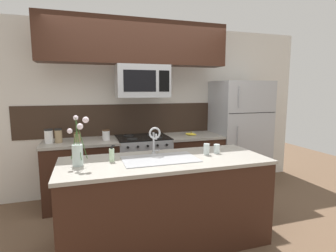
{
  "coord_description": "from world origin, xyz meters",
  "views": [
    {
      "loc": [
        -0.81,
        -2.85,
        1.62
      ],
      "look_at": [
        0.19,
        0.27,
        1.16
      ],
      "focal_mm": 28.0,
      "sensor_mm": 36.0,
      "label": 1
    }
  ],
  "objects_px": {
    "sink_faucet": "(155,137)",
    "spare_glass": "(217,149)",
    "microwave": "(142,81)",
    "flower_vase": "(78,150)",
    "storage_jar_squat": "(106,135)",
    "banana_bunch": "(191,134)",
    "storage_jar_tall": "(49,136)",
    "stove_range": "(143,167)",
    "storage_jar_medium": "(59,136)",
    "refrigerator": "(238,134)",
    "storage_jar_short": "(77,137)",
    "drinking_glass": "(206,149)",
    "dish_soap_bottle": "(112,155)"
  },
  "relations": [
    {
      "from": "sink_faucet",
      "to": "spare_glass",
      "type": "distance_m",
      "value": 0.71
    },
    {
      "from": "microwave",
      "to": "flower_vase",
      "type": "xyz_separation_m",
      "value": [
        -0.88,
        -1.21,
        -0.68
      ]
    },
    {
      "from": "storage_jar_squat",
      "to": "banana_bunch",
      "type": "height_order",
      "value": "storage_jar_squat"
    },
    {
      "from": "storage_jar_tall",
      "to": "sink_faucet",
      "type": "bearing_deg",
      "value": -40.66
    },
    {
      "from": "stove_range",
      "to": "storage_jar_medium",
      "type": "height_order",
      "value": "storage_jar_medium"
    },
    {
      "from": "refrigerator",
      "to": "banana_bunch",
      "type": "bearing_deg",
      "value": -174.9
    },
    {
      "from": "refrigerator",
      "to": "storage_jar_short",
      "type": "distance_m",
      "value": 2.56
    },
    {
      "from": "sink_faucet",
      "to": "drinking_glass",
      "type": "distance_m",
      "value": 0.58
    },
    {
      "from": "storage_jar_medium",
      "to": "sink_faucet",
      "type": "bearing_deg",
      "value": -43.67
    },
    {
      "from": "storage_jar_tall",
      "to": "drinking_glass",
      "type": "xyz_separation_m",
      "value": [
        1.72,
        -1.2,
        -0.03
      ]
    },
    {
      "from": "dish_soap_bottle",
      "to": "spare_glass",
      "type": "height_order",
      "value": "dish_soap_bottle"
    },
    {
      "from": "flower_vase",
      "to": "dish_soap_bottle",
      "type": "bearing_deg",
      "value": 9.28
    },
    {
      "from": "storage_jar_short",
      "to": "storage_jar_squat",
      "type": "height_order",
      "value": "storage_jar_squat"
    },
    {
      "from": "banana_bunch",
      "to": "dish_soap_bottle",
      "type": "height_order",
      "value": "dish_soap_bottle"
    },
    {
      "from": "stove_range",
      "to": "refrigerator",
      "type": "xyz_separation_m",
      "value": [
        1.65,
        0.02,
        0.41
      ]
    },
    {
      "from": "microwave",
      "to": "spare_glass",
      "type": "bearing_deg",
      "value": -63.32
    },
    {
      "from": "drinking_glass",
      "to": "storage_jar_squat",
      "type": "bearing_deg",
      "value": 129.63
    },
    {
      "from": "flower_vase",
      "to": "storage_jar_short",
      "type": "bearing_deg",
      "value": 91.64
    },
    {
      "from": "storage_jar_medium",
      "to": "dish_soap_bottle",
      "type": "xyz_separation_m",
      "value": [
        0.59,
        -1.16,
        -0.03
      ]
    },
    {
      "from": "drinking_glass",
      "to": "sink_faucet",
      "type": "bearing_deg",
      "value": 161.06
    },
    {
      "from": "refrigerator",
      "to": "storage_jar_medium",
      "type": "relative_size",
      "value": 9.29
    },
    {
      "from": "storage_jar_medium",
      "to": "drinking_glass",
      "type": "relative_size",
      "value": 1.54
    },
    {
      "from": "sink_faucet",
      "to": "dish_soap_bottle",
      "type": "distance_m",
      "value": 0.52
    },
    {
      "from": "stove_range",
      "to": "flower_vase",
      "type": "distance_m",
      "value": 1.62
    },
    {
      "from": "stove_range",
      "to": "dish_soap_bottle",
      "type": "bearing_deg",
      "value": -115.75
    },
    {
      "from": "dish_soap_bottle",
      "to": "flower_vase",
      "type": "relative_size",
      "value": 0.35
    },
    {
      "from": "microwave",
      "to": "banana_bunch",
      "type": "distance_m",
      "value": 1.1
    },
    {
      "from": "stove_range",
      "to": "microwave",
      "type": "relative_size",
      "value": 1.25
    },
    {
      "from": "microwave",
      "to": "flower_vase",
      "type": "bearing_deg",
      "value": -126.11
    },
    {
      "from": "storage_jar_squat",
      "to": "sink_faucet",
      "type": "height_order",
      "value": "sink_faucet"
    },
    {
      "from": "refrigerator",
      "to": "banana_bunch",
      "type": "height_order",
      "value": "refrigerator"
    },
    {
      "from": "storage_jar_tall",
      "to": "storage_jar_short",
      "type": "relative_size",
      "value": 1.49
    },
    {
      "from": "storage_jar_tall",
      "to": "dish_soap_bottle",
      "type": "relative_size",
      "value": 1.15
    },
    {
      "from": "microwave",
      "to": "dish_soap_bottle",
      "type": "xyz_separation_m",
      "value": [
        -0.57,
        -1.15,
        -0.75
      ]
    },
    {
      "from": "storage_jar_short",
      "to": "banana_bunch",
      "type": "bearing_deg",
      "value": -1.57
    },
    {
      "from": "refrigerator",
      "to": "spare_glass",
      "type": "xyz_separation_m",
      "value": [
        -1.06,
        -1.21,
        0.09
      ]
    },
    {
      "from": "refrigerator",
      "to": "flower_vase",
      "type": "distance_m",
      "value": 2.82
    },
    {
      "from": "spare_glass",
      "to": "flower_vase",
      "type": "bearing_deg",
      "value": -178.5
    },
    {
      "from": "sink_faucet",
      "to": "drinking_glass",
      "type": "xyz_separation_m",
      "value": [
        0.54,
        -0.18,
        -0.14
      ]
    },
    {
      "from": "storage_jar_medium",
      "to": "banana_bunch",
      "type": "distance_m",
      "value": 1.91
    },
    {
      "from": "stove_range",
      "to": "storage_jar_squat",
      "type": "height_order",
      "value": "storage_jar_squat"
    },
    {
      "from": "storage_jar_tall",
      "to": "storage_jar_medium",
      "type": "xyz_separation_m",
      "value": [
        0.12,
        -0.0,
        -0.0
      ]
    },
    {
      "from": "refrigerator",
      "to": "spare_glass",
      "type": "bearing_deg",
      "value": -131.26
    },
    {
      "from": "drinking_glass",
      "to": "microwave",
      "type": "bearing_deg",
      "value": 110.51
    },
    {
      "from": "drinking_glass",
      "to": "flower_vase",
      "type": "height_order",
      "value": "flower_vase"
    },
    {
      "from": "flower_vase",
      "to": "drinking_glass",
      "type": "bearing_deg",
      "value": 0.46
    },
    {
      "from": "sink_faucet",
      "to": "flower_vase",
      "type": "height_order",
      "value": "flower_vase"
    },
    {
      "from": "storage_jar_medium",
      "to": "sink_faucet",
      "type": "distance_m",
      "value": 1.47
    },
    {
      "from": "banana_bunch",
      "to": "sink_faucet",
      "type": "xyz_separation_m",
      "value": [
        -0.84,
        -0.97,
        0.18
      ]
    },
    {
      "from": "sink_faucet",
      "to": "spare_glass",
      "type": "bearing_deg",
      "value": -13.03
    }
  ]
}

